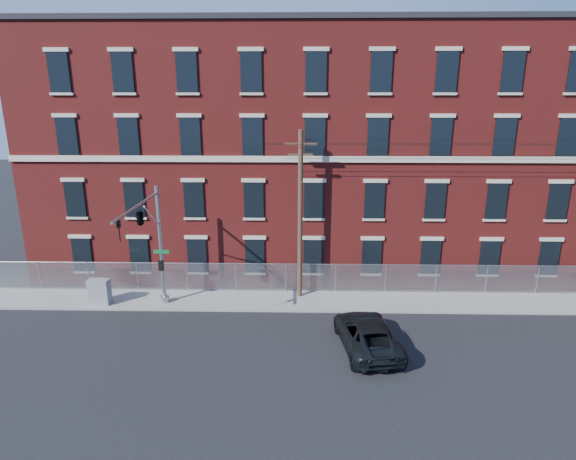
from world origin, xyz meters
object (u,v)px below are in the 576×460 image
Objects in this scene: traffic_signal_mast at (145,227)px; pickup_truck at (367,334)px; utility_pole_near at (300,213)px; utility_cabinet at (100,292)px.

traffic_signal_mast reaches higher than pickup_truck.
utility_pole_near reaches higher than traffic_signal_mast.
pickup_truck is at bearing -61.04° from utility_pole_near.
utility_pole_near reaches higher than pickup_truck.
utility_pole_near is 1.85× the size of pickup_truck.
traffic_signal_mast is at bearing -24.16° from utility_cabinet.
utility_pole_near is 6.64× the size of utility_cabinet.
traffic_signal_mast is 1.29× the size of pickup_truck.
utility_pole_near is at bearing 23.14° from traffic_signal_mast.
pickup_truck is at bearing -12.38° from traffic_signal_mast.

